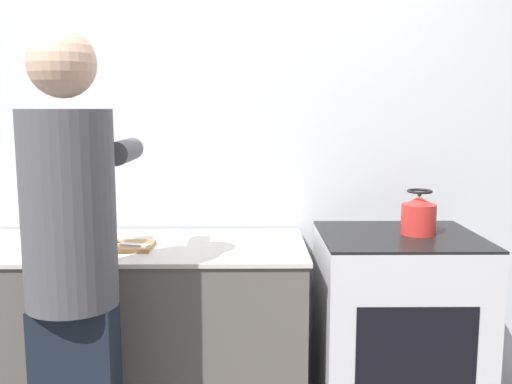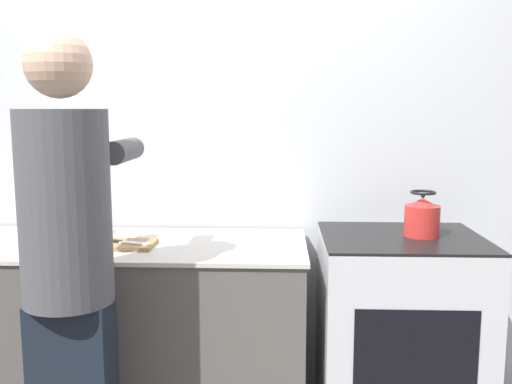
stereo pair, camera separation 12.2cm
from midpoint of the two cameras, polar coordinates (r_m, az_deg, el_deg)
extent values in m
cube|color=silver|center=(2.89, -2.82, 4.50)|extent=(8.00, 0.05, 2.60)
cube|color=#5B5651|center=(2.78, -11.78, -14.18)|extent=(1.65, 0.64, 0.87)
cube|color=beige|center=(2.64, -12.06, -5.19)|extent=(1.67, 0.66, 0.02)
cube|color=silver|center=(2.75, 15.35, -13.95)|extent=(0.70, 0.63, 0.92)
cube|color=black|center=(2.62, 15.75, -4.41)|extent=(0.70, 0.63, 0.01)
cube|color=black|center=(2.46, 17.07, -15.64)|extent=(0.49, 0.01, 0.41)
cylinder|color=#4C4C51|center=(2.06, -16.96, -1.51)|extent=(0.32, 0.32, 0.68)
sphere|color=#D1A889|center=(2.04, -17.55, 12.09)|extent=(0.23, 0.23, 0.23)
cylinder|color=#4C4C51|center=(2.36, -17.93, 3.97)|extent=(0.09, 0.30, 0.09)
cylinder|color=#4C4C51|center=(2.28, -11.57, 4.07)|extent=(0.09, 0.30, 0.09)
cube|color=#A87A4C|center=(2.57, -12.11, -5.16)|extent=(0.30, 0.19, 0.02)
cube|color=silver|center=(2.53, -10.65, -5.05)|extent=(0.15, 0.08, 0.01)
cube|color=black|center=(2.59, -12.88, -4.81)|extent=(0.09, 0.05, 0.01)
cylinder|color=red|center=(2.62, 17.54, -2.78)|extent=(0.15, 0.15, 0.14)
cone|color=red|center=(2.61, 17.63, -0.94)|extent=(0.12, 0.12, 0.03)
sphere|color=black|center=(2.61, 17.65, -0.37)|extent=(0.02, 0.02, 0.02)
torus|color=black|center=(2.60, 17.66, -0.04)|extent=(0.11, 0.11, 0.01)
cylinder|color=silver|center=(2.86, -15.47, -3.48)|extent=(0.20, 0.20, 0.06)
cylinder|color=#756047|center=(2.71, -17.73, -3.25)|extent=(0.12, 0.12, 0.15)
cylinder|color=#28231E|center=(2.69, -17.81, -1.55)|extent=(0.13, 0.13, 0.01)
camera|label=1|loc=(0.06, -88.56, 0.21)|focal=40.00mm
camera|label=2|loc=(0.06, 91.44, -0.21)|focal=40.00mm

